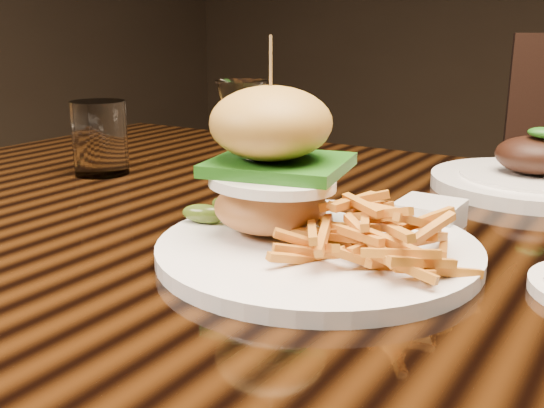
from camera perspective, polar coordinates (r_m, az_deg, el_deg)
The scene contains 6 objects.
dining_table at distance 0.72m, azimuth 10.61°, elevation -8.34°, with size 1.60×0.90×0.75m.
burger_plate at distance 0.61m, azimuth 3.23°, elevation 0.12°, with size 0.31×0.31×0.21m.
ramekin at distance 0.72m, azimuth 13.92°, elevation -0.96°, with size 0.07×0.07×0.03m, color white.
wine_glass at distance 0.71m, azimuth -2.72°, elevation 7.60°, with size 0.06×0.06×0.16m.
water_tumbler at distance 0.98m, azimuth -15.17°, elevation 5.74°, with size 0.08×0.08×0.11m, color white.
far_dish at distance 0.93m, azimuth 22.27°, elevation 2.20°, with size 0.27×0.27×0.09m.
Camera 1 is at (0.24, -0.62, 0.96)m, focal length 42.00 mm.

